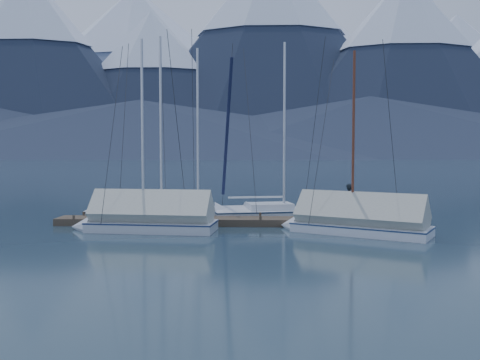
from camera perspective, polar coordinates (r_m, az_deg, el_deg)
name	(u,v)px	position (r m, az deg, el deg)	size (l,w,h in m)	color
ground	(239,231)	(23.01, -0.16, -5.77)	(1000.00, 1000.00, 0.00)	#162732
mountain_range	(261,79)	(397.00, 2.38, 11.27)	(877.00, 584.00, 150.50)	#475675
dock	(240,223)	(24.97, 0.00, -4.80)	(18.00, 1.50, 0.54)	#382D23
mooring_posts	(230,218)	(24.95, -1.15, -4.24)	(15.12, 1.52, 0.35)	#382D23
sailboat_open_left	(172,215)	(27.67, -7.62, -3.87)	(8.22, 3.45, 10.63)	silver
sailboat_open_mid	(208,214)	(27.92, -3.63, -3.80)	(7.87, 3.89, 10.03)	silver
sailboat_open_right	(294,215)	(27.59, 6.05, -3.89)	(8.05, 3.84, 10.28)	silver
sailboat_covered_near	(349,223)	(22.98, 12.15, -4.74)	(6.94, 5.05, 8.83)	silver
sailboat_covered_far	(141,221)	(23.50, -11.09, -4.50)	(6.91, 2.94, 9.45)	silver
person	(350,201)	(25.07, 12.23, -2.36)	(0.62, 0.41, 1.69)	black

